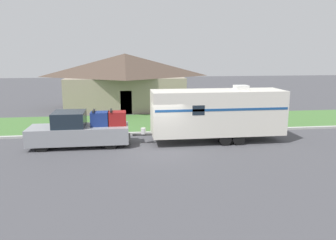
{
  "coord_description": "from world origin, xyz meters",
  "views": [
    {
      "loc": [
        -2.04,
        -17.52,
        5.24
      ],
      "look_at": [
        0.51,
        1.36,
        1.4
      ],
      "focal_mm": 35.0,
      "sensor_mm": 36.0,
      "label": 1
    }
  ],
  "objects": [
    {
      "name": "house_across_street",
      "position": [
        -1.88,
        15.0,
        2.75
      ],
      "size": [
        11.7,
        8.1,
        5.3
      ],
      "color": "gray",
      "rests_on": "ground_plane"
    },
    {
      "name": "mailbox",
      "position": [
        1.97,
        4.65,
        0.97
      ],
      "size": [
        0.48,
        0.2,
        1.26
      ],
      "color": "brown",
      "rests_on": "ground_plane"
    },
    {
      "name": "lawn_strip",
      "position": [
        0.0,
        7.4,
        0.01
      ],
      "size": [
        80.0,
        7.0,
        0.03
      ],
      "color": "#477538",
      "rests_on": "ground_plane"
    },
    {
      "name": "curb_strip",
      "position": [
        0.0,
        3.75,
        0.07
      ],
      "size": [
        80.0,
        0.3,
        0.14
      ],
      "color": "#ADADA8",
      "rests_on": "ground_plane"
    },
    {
      "name": "pickup_truck",
      "position": [
        -4.6,
        1.36,
        0.93
      ],
      "size": [
        5.74,
        2.06,
        2.1
      ],
      "color": "black",
      "rests_on": "ground_plane"
    },
    {
      "name": "ground_plane",
      "position": [
        0.0,
        0.0,
        0.0
      ],
      "size": [
        120.0,
        120.0,
        0.0
      ],
      "primitive_type": "plane",
      "color": "#47474C"
    },
    {
      "name": "travel_trailer",
      "position": [
        3.52,
        1.36,
        1.8
      ],
      "size": [
        9.09,
        2.33,
        3.41
      ],
      "color": "black",
      "rests_on": "ground_plane"
    }
  ]
}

